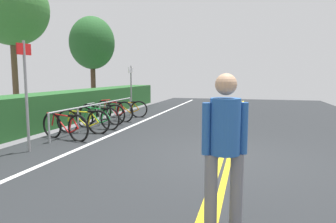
% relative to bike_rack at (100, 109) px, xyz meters
% --- Properties ---
extents(ground_plane, '(32.03, 10.07, 0.05)m').
position_rel_bike_rack_xyz_m(ground_plane, '(-2.95, -4.34, -0.59)').
color(ground_plane, '#232628').
extents(centre_line_yellow_inner, '(28.82, 0.10, 0.00)m').
position_rel_bike_rack_xyz_m(centre_line_yellow_inner, '(-2.95, -4.42, -0.57)').
color(centre_line_yellow_inner, gold).
rests_on(centre_line_yellow_inner, ground_plane).
extents(centre_line_yellow_outer, '(28.82, 0.10, 0.00)m').
position_rel_bike_rack_xyz_m(centre_line_yellow_outer, '(-2.95, -4.26, -0.57)').
color(centre_line_yellow_outer, gold).
rests_on(centre_line_yellow_outer, ground_plane).
extents(bike_lane_stripe_white, '(28.82, 0.12, 0.00)m').
position_rel_bike_rack_xyz_m(bike_lane_stripe_white, '(-2.95, -1.02, -0.57)').
color(bike_lane_stripe_white, white).
rests_on(bike_lane_stripe_white, ground_plane).
extents(bike_rack, '(5.39, 0.05, 0.77)m').
position_rel_bike_rack_xyz_m(bike_rack, '(0.00, 0.00, 0.00)').
color(bike_rack, '#9EA0A5').
rests_on(bike_rack, ground_plane).
extents(bicycle_0, '(0.57, 1.66, 0.74)m').
position_rel_bike_rack_xyz_m(bicycle_0, '(-2.17, -0.12, -0.22)').
color(bicycle_0, black).
rests_on(bicycle_0, ground_plane).
extents(bicycle_1, '(0.46, 1.67, 0.74)m').
position_rel_bike_rack_xyz_m(bicycle_1, '(-1.27, -0.12, -0.23)').
color(bicycle_1, black).
rests_on(bicycle_1, ground_plane).
extents(bicycle_2, '(0.50, 1.71, 0.74)m').
position_rel_bike_rack_xyz_m(bicycle_2, '(-0.46, -0.14, -0.22)').
color(bicycle_2, black).
rests_on(bicycle_2, ground_plane).
extents(bicycle_3, '(0.46, 1.78, 0.74)m').
position_rel_bike_rack_xyz_m(bicycle_3, '(0.43, 0.14, -0.22)').
color(bicycle_3, black).
rests_on(bicycle_3, ground_plane).
extents(bicycle_4, '(0.64, 1.74, 0.79)m').
position_rel_bike_rack_xyz_m(bicycle_4, '(1.24, 0.06, -0.20)').
color(bicycle_4, black).
rests_on(bicycle_4, ground_plane).
extents(bicycle_5, '(0.59, 1.60, 0.71)m').
position_rel_bike_rack_xyz_m(bicycle_5, '(2.19, -0.06, -0.24)').
color(bicycle_5, black).
rests_on(bicycle_5, ground_plane).
extents(pedestrian, '(0.32, 0.47, 1.70)m').
position_rel_bike_rack_xyz_m(pedestrian, '(-5.89, -4.53, 0.41)').
color(pedestrian, slate).
rests_on(pedestrian, ground_plane).
extents(sign_post_near, '(0.36, 0.09, 2.41)m').
position_rel_bike_rack_xyz_m(sign_post_near, '(-3.53, -0.11, 0.87)').
color(sign_post_near, gray).
rests_on(sign_post_near, ground_plane).
extents(sign_post_far, '(0.36, 0.10, 2.08)m').
position_rel_bike_rack_xyz_m(sign_post_far, '(3.02, 0.08, 0.69)').
color(sign_post_far, gray).
rests_on(sign_post_far, ground_plane).
extents(hedge_backdrop, '(14.34, 1.32, 1.08)m').
position_rel_bike_rack_xyz_m(hedge_backdrop, '(1.50, 1.73, -0.03)').
color(hedge_backdrop, '#235626').
rests_on(hedge_backdrop, ground_plane).
extents(tree_mid, '(2.69, 2.69, 5.44)m').
position_rel_bike_rack_xyz_m(tree_mid, '(0.57, 3.78, 3.52)').
color(tree_mid, brown).
rests_on(tree_mid, ground_plane).
extents(tree_far_right, '(2.46, 2.46, 4.87)m').
position_rel_bike_rack_xyz_m(tree_far_right, '(6.28, 3.64, 2.85)').
color(tree_far_right, '#473323').
rests_on(tree_far_right, ground_plane).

